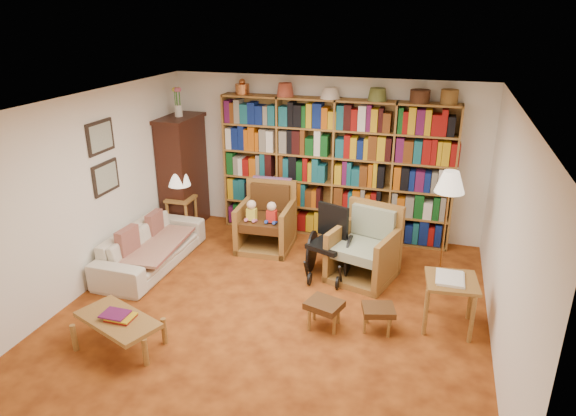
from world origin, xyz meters
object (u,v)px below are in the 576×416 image
at_px(coffee_table, 118,322).
at_px(armchair_leather, 268,220).
at_px(side_table_papers, 451,287).
at_px(floor_lamp, 450,186).
at_px(wheelchair, 330,244).
at_px(footstool_a, 324,307).
at_px(armchair_sage, 364,250).
at_px(side_table_lamp, 181,207).
at_px(footstool_b, 378,311).
at_px(sofa, 151,247).

bearing_deg(coffee_table, armchair_leather, 76.57).
distance_m(side_table_papers, coffee_table, 3.69).
bearing_deg(side_table_papers, floor_lamp, 94.51).
xyz_separation_m(wheelchair, floor_lamp, (1.47, 0.44, 0.84)).
bearing_deg(wheelchair, footstool_a, -80.55).
xyz_separation_m(armchair_leather, coffee_table, (-0.70, -2.93, -0.09)).
height_order(armchair_sage, coffee_table, armchair_sage).
xyz_separation_m(armchair_leather, floor_lamp, (2.59, -0.20, 0.87)).
bearing_deg(armchair_leather, side_table_lamp, 179.68).
distance_m(side_table_lamp, footstool_a, 3.42).
bearing_deg(wheelchair, footstool_b, -55.22).
height_order(floor_lamp, side_table_papers, floor_lamp).
bearing_deg(floor_lamp, side_table_papers, -85.49).
height_order(armchair_sage, floor_lamp, floor_lamp).
relative_size(side_table_papers, footstool_a, 1.38).
xyz_separation_m(floor_lamp, coffee_table, (-3.29, -2.74, -0.96)).
bearing_deg(armchair_leather, side_table_papers, -29.30).
height_order(sofa, side_table_papers, side_table_papers).
xyz_separation_m(armchair_sage, side_table_papers, (1.12, -0.97, 0.14)).
distance_m(wheelchair, side_table_papers, 1.80).
bearing_deg(armchair_sage, side_table_papers, -40.85).
xyz_separation_m(side_table_lamp, coffee_table, (0.78, -2.94, -0.14)).
xyz_separation_m(armchair_sage, floor_lamp, (1.02, 0.35, 0.90)).
bearing_deg(floor_lamp, armchair_leather, 175.66).
height_order(sofa, footstool_b, sofa).
height_order(armchair_sage, footstool_a, armchair_sage).
bearing_deg(side_table_papers, footstool_a, -163.03).
distance_m(footstool_b, coffee_table, 2.87).
bearing_deg(armchair_sage, footstool_b, -74.07).
xyz_separation_m(sofa, armchair_leather, (1.38, 1.12, 0.13)).
relative_size(sofa, side_table_lamp, 3.09).
bearing_deg(footstool_a, coffee_table, -153.72).
distance_m(side_table_lamp, side_table_papers, 4.44).
distance_m(armchair_leather, side_table_papers, 3.09).
distance_m(armchair_sage, coffee_table, 3.30).
bearing_deg(armchair_sage, armchair_leather, 160.99).
relative_size(armchair_sage, floor_lamp, 0.69).
bearing_deg(side_table_lamp, coffee_table, -75.22).
distance_m(floor_lamp, footstool_b, 2.03).
bearing_deg(sofa, armchair_sage, -78.44).
bearing_deg(coffee_table, side_table_papers, 22.69).
xyz_separation_m(side_table_papers, footstool_b, (-0.76, -0.31, -0.27)).
bearing_deg(side_table_lamp, footstool_b, -28.15).
bearing_deg(side_table_papers, armchair_leather, 150.70).
relative_size(floor_lamp, footstool_b, 3.51).
relative_size(armchair_leather, wheelchair, 1.04).
height_order(side_table_papers, footstool_a, side_table_papers).
relative_size(wheelchair, footstool_a, 2.08).
relative_size(side_table_lamp, coffee_table, 0.59).
xyz_separation_m(armchair_sage, wheelchair, (-0.45, -0.10, 0.06)).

